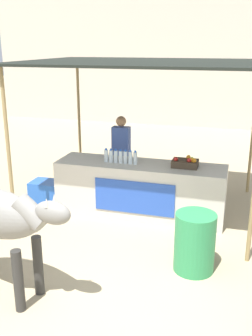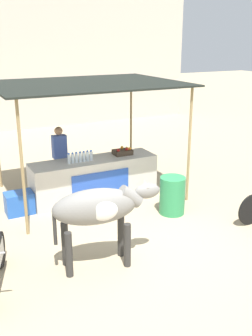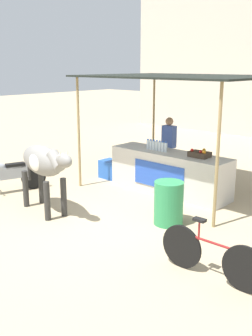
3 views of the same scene
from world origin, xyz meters
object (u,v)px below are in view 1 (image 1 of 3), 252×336
at_px(vendor_behind_counter, 121,156).
at_px(water_barrel, 195,242).
at_px(fruit_crate, 186,163).
at_px(cooler_box, 47,193).
at_px(stall_counter, 140,189).

height_order(vendor_behind_counter, water_barrel, vendor_behind_counter).
bearing_deg(fruit_crate, cooler_box, -176.79).
bearing_deg(fruit_crate, vendor_behind_counter, 152.84).
xyz_separation_m(vendor_behind_counter, cooler_box, (-1.23, -0.85, -0.61)).
height_order(stall_counter, vendor_behind_counter, vendor_behind_counter).
relative_size(stall_counter, fruit_crate, 6.82).
bearing_deg(vendor_behind_counter, stall_counter, -52.12).
distance_m(stall_counter, vendor_behind_counter, 1.02).
height_order(fruit_crate, vendor_behind_counter, vendor_behind_counter).
distance_m(vendor_behind_counter, cooler_box, 1.61).
bearing_deg(water_barrel, vendor_behind_counter, 126.94).
relative_size(vendor_behind_counter, water_barrel, 1.99).
bearing_deg(fruit_crate, stall_counter, -176.46).
xyz_separation_m(stall_counter, vendor_behind_counter, (-0.59, 0.75, 0.37)).
bearing_deg(stall_counter, fruit_crate, 3.54).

